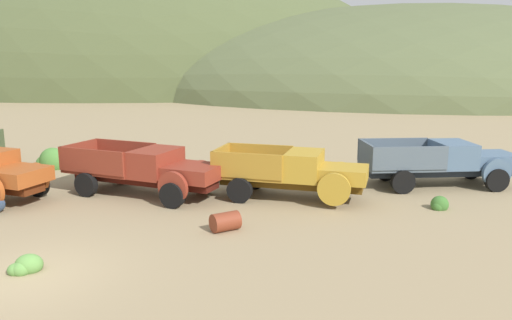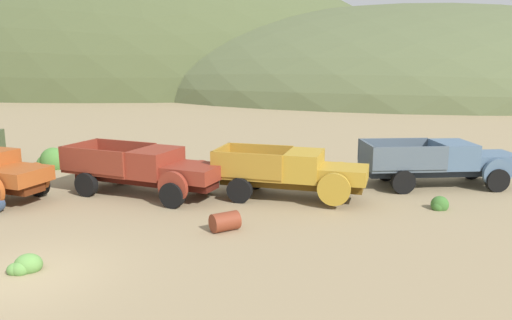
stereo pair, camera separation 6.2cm
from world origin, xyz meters
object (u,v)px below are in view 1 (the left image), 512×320
Objects in this scene: truck_rust_red at (153,171)px; truck_mustard at (299,173)px; oil_drum_spare at (225,222)px; truck_chalk_blue at (448,162)px.

truck_rust_red is 1.13× the size of truck_mustard.
truck_mustard is at bearing 59.56° from oil_drum_spare.
oil_drum_spare is (3.48, -3.81, -0.72)m from truck_rust_red.
truck_chalk_blue is at bearing 33.54° from truck_mustard.
oil_drum_spare is at bearing -29.96° from truck_rust_red.
truck_chalk_blue is (12.05, 2.79, -0.00)m from truck_rust_red.
truck_chalk_blue is at bearing 30.65° from truck_rust_red.
truck_mustard is 5.66× the size of oil_drum_spare.
truck_rust_red is 6.38× the size of oil_drum_spare.
truck_rust_red is 1.02× the size of truck_chalk_blue.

